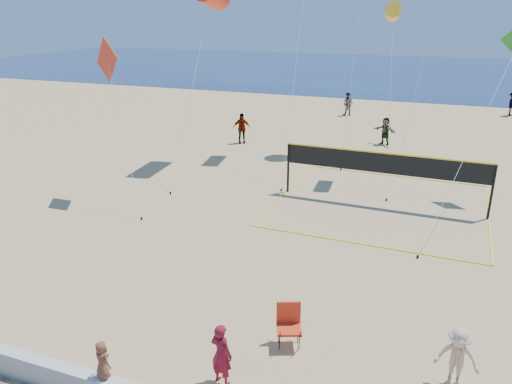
% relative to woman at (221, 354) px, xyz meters
% --- Properties ---
extents(ground, '(120.00, 120.00, 0.00)m').
position_rel_woman_xyz_m(ground, '(0.14, 1.59, -0.74)').
color(ground, tan).
rests_on(ground, ground).
extents(ocean, '(140.00, 50.00, 0.03)m').
position_rel_woman_xyz_m(ocean, '(0.14, 63.59, -0.73)').
color(ocean, navy).
rests_on(ocean, ground).
extents(woman, '(0.62, 0.48, 1.49)m').
position_rel_woman_xyz_m(woman, '(0.00, 0.00, 0.00)').
color(woman, maroon).
rests_on(woman, ground).
extents(toddler, '(0.47, 0.38, 0.84)m').
position_rel_woman_xyz_m(toddler, '(-2.05, -1.35, 0.28)').
color(toddler, brown).
rests_on(toddler, seawall).
extents(bystander_b, '(0.96, 0.58, 1.44)m').
position_rel_woman_xyz_m(bystander_b, '(4.77, 1.73, -0.02)').
color(bystander_b, '#D0A98B').
rests_on(bystander_b, ground).
extents(far_person_0, '(1.17, 0.90, 1.86)m').
position_rel_woman_xyz_m(far_person_0, '(-7.68, 19.75, 0.18)').
color(far_person_0, gray).
rests_on(far_person_0, ground).
extents(far_person_1, '(1.60, 1.14, 1.67)m').
position_rel_woman_xyz_m(far_person_1, '(0.64, 22.53, 0.09)').
color(far_person_1, gray).
rests_on(far_person_1, ground).
extents(far_person_3, '(1.03, 0.90, 1.79)m').
position_rel_woman_xyz_m(far_person_3, '(-3.19, 30.53, 0.15)').
color(far_person_3, gray).
rests_on(far_person_3, ground).
extents(far_person_4, '(0.97, 1.33, 1.86)m').
position_rel_woman_xyz_m(far_person_4, '(8.70, 35.06, 0.19)').
color(far_person_4, gray).
rests_on(far_person_4, ground).
extents(camp_chair, '(0.75, 0.86, 1.21)m').
position_rel_woman_xyz_m(camp_chair, '(0.95, 1.83, -0.12)').
color(camp_chair, red).
rests_on(camp_chair, ground).
extents(volleyball_net, '(8.72, 8.57, 2.27)m').
position_rel_woman_xyz_m(volleyball_net, '(1.81, 12.21, 0.80)').
color(volleyball_net, black).
rests_on(volleyball_net, ground).
extents(kite_2, '(1.28, 4.33, 8.13)m').
position_rel_woman_xyz_m(kite_2, '(1.19, 16.14, 6.92)').
color(kite_2, yellow).
rests_on(kite_2, ground).
extents(kite_3, '(3.39, 2.62, 6.78)m').
position_rel_woman_xyz_m(kite_3, '(-9.16, 9.24, 4.89)').
color(kite_3, red).
rests_on(kite_3, ground).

